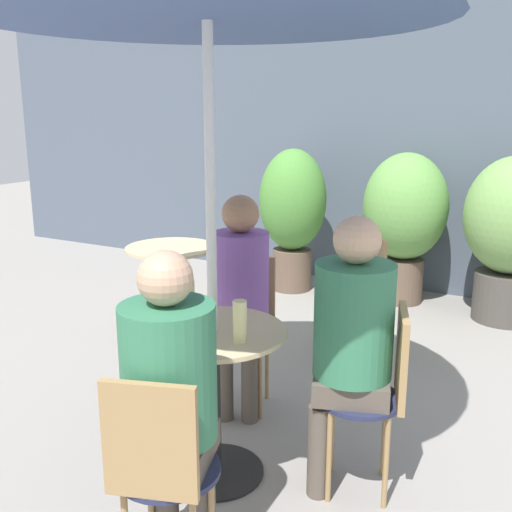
% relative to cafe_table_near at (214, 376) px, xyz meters
% --- Properties ---
extents(ground_plane, '(20.00, 20.00, 0.00)m').
position_rel_cafe_table_near_xyz_m(ground_plane, '(0.02, -0.00, -0.49)').
color(ground_plane, gray).
extents(storefront_wall, '(10.00, 0.06, 3.00)m').
position_rel_cafe_table_near_xyz_m(storefront_wall, '(0.02, 3.39, 1.01)').
color(storefront_wall, '#4C5666').
rests_on(storefront_wall, ground_plane).
extents(cafe_table_near, '(0.66, 0.66, 0.72)m').
position_rel_cafe_table_near_xyz_m(cafe_table_near, '(0.00, 0.00, 0.00)').
color(cafe_table_near, black).
rests_on(cafe_table_near, ground_plane).
extents(cafe_table_far, '(0.64, 0.64, 0.72)m').
position_rel_cafe_table_near_xyz_m(cafe_table_far, '(-1.14, 1.23, -0.01)').
color(cafe_table_far, black).
rests_on(cafe_table_far, ground_plane).
extents(bistro_chair_0, '(0.39, 0.41, 0.85)m').
position_rel_cafe_table_near_xyz_m(bistro_chair_0, '(0.23, -0.70, 0.02)').
color(bistro_chair_0, '#232847').
rests_on(bistro_chair_0, ground_plane).
extents(bistro_chair_1, '(0.41, 0.39, 0.85)m').
position_rel_cafe_table_near_xyz_m(bistro_chair_1, '(0.70, 0.23, 0.02)').
color(bistro_chair_1, '#232847').
rests_on(bistro_chair_1, ground_plane).
extents(bistro_chair_2, '(0.39, 0.41, 0.85)m').
position_rel_cafe_table_near_xyz_m(bistro_chair_2, '(-0.23, 0.70, 0.02)').
color(bistro_chair_2, '#232847').
rests_on(bistro_chair_2, ground_plane).
extents(bistro_chair_3, '(0.42, 0.42, 0.85)m').
position_rel_cafe_table_near_xyz_m(bistro_chair_3, '(0.16, 1.60, 0.02)').
color(bistro_chair_3, '#232847').
rests_on(bistro_chair_3, ground_plane).
extents(seated_person_0, '(0.36, 0.39, 1.22)m').
position_rel_cafe_table_near_xyz_m(seated_person_0, '(0.19, -0.57, 0.23)').
color(seated_person_0, brown).
rests_on(seated_person_0, ground_plane).
extents(seated_person_1, '(0.40, 0.37, 1.25)m').
position_rel_cafe_table_near_xyz_m(seated_person_1, '(0.57, 0.19, 0.24)').
color(seated_person_1, brown).
rests_on(seated_person_1, ground_plane).
extents(seated_person_2, '(0.34, 0.36, 1.23)m').
position_rel_cafe_table_near_xyz_m(seated_person_2, '(-0.19, 0.57, 0.24)').
color(seated_person_2, brown).
rests_on(seated_person_2, ground_plane).
extents(beer_glass_0, '(0.06, 0.06, 0.19)m').
position_rel_cafe_table_near_xyz_m(beer_glass_0, '(-0.17, 0.07, 0.32)').
color(beer_glass_0, beige).
rests_on(beer_glass_0, cafe_table_near).
extents(beer_glass_1, '(0.06, 0.06, 0.18)m').
position_rel_cafe_table_near_xyz_m(beer_glass_1, '(0.17, -0.06, 0.31)').
color(beer_glass_1, beige).
rests_on(beer_glass_1, cafe_table_near).
extents(potted_plant_0, '(0.62, 0.62, 1.32)m').
position_rel_cafe_table_near_xyz_m(potted_plant_0, '(-0.94, 2.84, 0.27)').
color(potted_plant_0, brown).
rests_on(potted_plant_0, ground_plane).
extents(potted_plant_1, '(0.72, 0.72, 1.31)m').
position_rel_cafe_table_near_xyz_m(potted_plant_1, '(0.07, 2.97, 0.29)').
color(potted_plant_1, brown).
rests_on(potted_plant_1, ground_plane).
extents(potted_plant_2, '(0.75, 0.75, 1.32)m').
position_rel_cafe_table_near_xyz_m(potted_plant_2, '(0.93, 2.89, 0.26)').
color(potted_plant_2, '#47423D').
rests_on(potted_plant_2, ground_plane).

